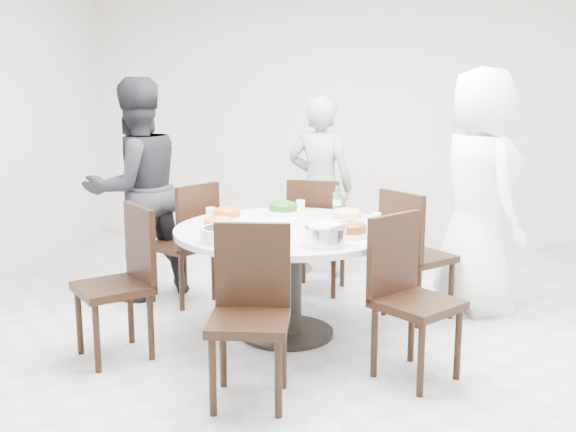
% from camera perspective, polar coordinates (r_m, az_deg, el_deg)
% --- Properties ---
extents(floor, '(6.00, 6.00, 0.01)m').
position_cam_1_polar(floor, '(4.70, 3.73, -9.99)').
color(floor, '#B9B9BF').
rests_on(floor, ground).
extents(wall_back, '(6.00, 0.01, 2.80)m').
position_cam_1_polar(wall_back, '(7.38, 6.23, 8.82)').
color(wall_back, silver).
rests_on(wall_back, ground).
extents(wall_front, '(6.00, 0.01, 2.80)m').
position_cam_1_polar(wall_front, '(1.46, -7.42, -0.59)').
color(wall_front, silver).
rests_on(wall_front, ground).
extents(dining_table, '(1.50, 1.50, 0.75)m').
position_cam_1_polar(dining_table, '(4.58, -0.10, -5.60)').
color(dining_table, silver).
rests_on(dining_table, floor).
extents(chair_ne, '(0.59, 0.59, 0.95)m').
position_cam_1_polar(chair_ne, '(4.99, 11.00, -3.19)').
color(chair_ne, black).
rests_on(chair_ne, floor).
extents(chair_n, '(0.47, 0.47, 0.95)m').
position_cam_1_polar(chair_n, '(5.53, 2.58, -1.59)').
color(chair_n, black).
rests_on(chair_n, floor).
extents(chair_nw, '(0.57, 0.57, 0.95)m').
position_cam_1_polar(chair_nw, '(5.33, -8.95, -2.21)').
color(chair_nw, black).
rests_on(chair_nw, floor).
extents(chair_sw, '(0.59, 0.59, 0.95)m').
position_cam_1_polar(chair_sw, '(4.32, -14.63, -5.61)').
color(chair_sw, black).
rests_on(chair_sw, floor).
extents(chair_s, '(0.46, 0.46, 0.95)m').
position_cam_1_polar(chair_s, '(3.61, -3.33, -8.59)').
color(chair_s, black).
rests_on(chair_s, floor).
extents(chair_se, '(0.59, 0.59, 0.95)m').
position_cam_1_polar(chair_se, '(3.96, 10.91, -7.00)').
color(chair_se, black).
rests_on(chair_se, floor).
extents(diner_right, '(0.88, 1.04, 1.82)m').
position_cam_1_polar(diner_right, '(5.19, 15.84, 2.02)').
color(diner_right, white).
rests_on(diner_right, floor).
extents(diner_middle, '(0.64, 0.49, 1.59)m').
position_cam_1_polar(diner_middle, '(5.97, 2.75, 2.51)').
color(diner_middle, black).
rests_on(diner_middle, floor).
extents(diner_left, '(1.06, 1.07, 1.74)m').
position_cam_1_polar(diner_left, '(5.45, -12.74, 2.21)').
color(diner_left, black).
rests_on(diner_left, floor).
extents(dish_greens, '(0.27, 0.27, 0.07)m').
position_cam_1_polar(dish_greens, '(4.96, -0.44, 0.60)').
color(dish_greens, white).
rests_on(dish_greens, dining_table).
extents(dish_pale, '(0.25, 0.25, 0.07)m').
position_cam_1_polar(dish_pale, '(4.70, 5.00, -0.05)').
color(dish_pale, white).
rests_on(dish_pale, dining_table).
extents(dish_orange, '(0.24, 0.24, 0.07)m').
position_cam_1_polar(dish_orange, '(4.76, -5.18, 0.07)').
color(dish_orange, white).
rests_on(dish_orange, dining_table).
extents(dish_redbrown, '(0.26, 0.26, 0.06)m').
position_cam_1_polar(dish_redbrown, '(4.25, 5.33, -1.29)').
color(dish_redbrown, white).
rests_on(dish_redbrown, dining_table).
extents(dish_tofu, '(0.25, 0.25, 0.06)m').
position_cam_1_polar(dish_tofu, '(4.41, -5.91, -0.85)').
color(dish_tofu, white).
rests_on(dish_tofu, dining_table).
extents(rice_bowl, '(0.25, 0.25, 0.11)m').
position_cam_1_polar(rice_bowl, '(4.00, 3.18, -1.70)').
color(rice_bowl, silver).
rests_on(rice_bowl, dining_table).
extents(soup_bowl, '(0.28, 0.28, 0.09)m').
position_cam_1_polar(soup_bowl, '(4.10, -5.43, -1.57)').
color(soup_bowl, white).
rests_on(soup_bowl, dining_table).
extents(beverage_bottle, '(0.06, 0.06, 0.21)m').
position_cam_1_polar(beverage_bottle, '(4.94, 4.17, 1.34)').
color(beverage_bottle, '#317B3E').
rests_on(beverage_bottle, dining_table).
extents(tea_cups, '(0.07, 0.07, 0.08)m').
position_cam_1_polar(tea_cups, '(5.07, 1.09, 0.88)').
color(tea_cups, white).
rests_on(tea_cups, dining_table).
extents(chopsticks, '(0.24, 0.04, 0.01)m').
position_cam_1_polar(chopsticks, '(5.12, 1.14, 0.61)').
color(chopsticks, tan).
rests_on(chopsticks, dining_table).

